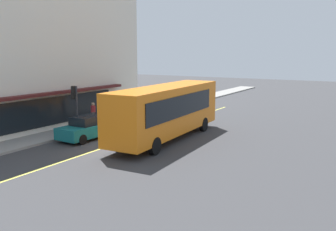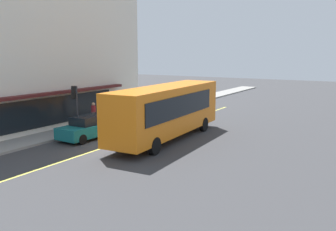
# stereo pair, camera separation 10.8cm
# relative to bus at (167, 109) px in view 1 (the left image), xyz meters

# --- Properties ---
(ground) EXTENTS (120.00, 120.00, 0.00)m
(ground) POSITION_rel_bus_xyz_m (-2.62, 2.15, -1.99)
(ground) COLOR #38383A
(sidewalk) EXTENTS (80.00, 2.41, 0.15)m
(sidewalk) POSITION_rel_bus_xyz_m (-2.62, 7.11, -1.91)
(sidewalk) COLOR gray
(sidewalk) RESTS_ON ground
(lane_centre_stripe) EXTENTS (36.00, 0.16, 0.01)m
(lane_centre_stripe) POSITION_rel_bus_xyz_m (-2.62, 2.15, -1.98)
(lane_centre_stripe) COLOR #D8D14C
(lane_centre_stripe) RESTS_ON ground
(bus) EXTENTS (11.23, 3.02, 3.50)m
(bus) POSITION_rel_bus_xyz_m (0.00, 0.00, 0.00)
(bus) COLOR orange
(bus) RESTS_ON ground
(traffic_light) EXTENTS (0.30, 0.52, 3.20)m
(traffic_light) POSITION_rel_bus_xyz_m (-1.80, 6.37, 0.55)
(traffic_light) COLOR #2D2D33
(traffic_light) RESTS_ON sidewalk
(car_teal) EXTENTS (4.35, 1.97, 1.52)m
(car_teal) POSITION_rel_bus_xyz_m (-2.43, 4.57, -1.24)
(car_teal) COLOR #14666B
(car_teal) RESTS_ON ground
(pedestrian_by_curb) EXTENTS (0.34, 0.34, 1.78)m
(pedestrian_by_curb) POSITION_rel_bus_xyz_m (0.35, 6.69, -0.76)
(pedestrian_by_curb) COLOR black
(pedestrian_by_curb) RESTS_ON sidewalk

